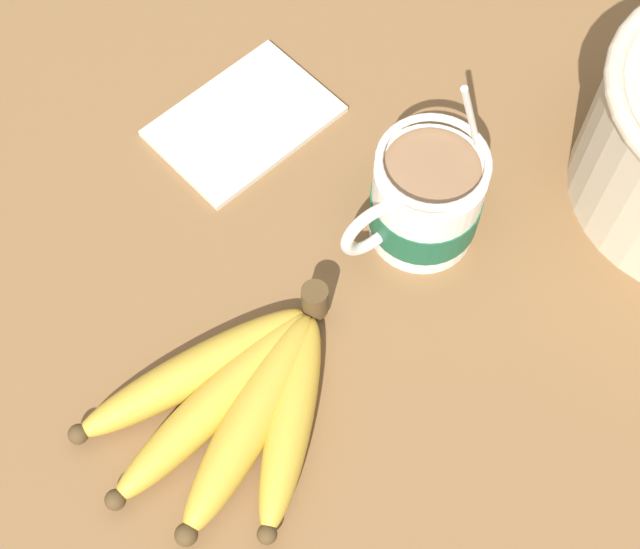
# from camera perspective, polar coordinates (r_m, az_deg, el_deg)

# --- Properties ---
(table) EXTENTS (1.16, 1.16, 0.03)m
(table) POSITION_cam_1_polar(r_m,az_deg,el_deg) (0.70, 0.30, -0.36)
(table) COLOR brown
(table) RESTS_ON ground
(coffee_mug) EXTENTS (0.14, 0.08, 0.16)m
(coffee_mug) POSITION_cam_1_polar(r_m,az_deg,el_deg) (0.68, 6.71, 4.72)
(coffee_mug) COLOR white
(coffee_mug) RESTS_ON table
(banana_bunch) EXTENTS (0.21, 0.16, 0.04)m
(banana_bunch) POSITION_cam_1_polar(r_m,az_deg,el_deg) (0.63, -5.44, -8.15)
(banana_bunch) COLOR #4C381E
(banana_bunch) RESTS_ON table
(napkin) EXTENTS (0.16, 0.12, 0.01)m
(napkin) POSITION_cam_1_polar(r_m,az_deg,el_deg) (0.76, -4.88, 9.75)
(napkin) COLOR beige
(napkin) RESTS_ON table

